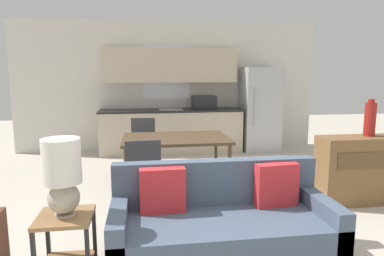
{
  "coord_description": "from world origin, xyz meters",
  "views": [
    {
      "loc": [
        -0.6,
        -2.72,
        1.63
      ],
      "look_at": [
        0.02,
        1.5,
        0.95
      ],
      "focal_mm": 32.0,
      "sensor_mm": 36.0,
      "label": 1
    }
  ],
  "objects": [
    {
      "name": "side_table",
      "position": [
        -1.22,
        -0.06,
        0.35
      ],
      "size": [
        0.42,
        0.42,
        0.53
      ],
      "color": "olive",
      "rests_on": "ground_plane"
    },
    {
      "name": "kitchen_counter",
      "position": [
        0.01,
        4.33,
        0.84
      ],
      "size": [
        2.93,
        0.65,
        2.15
      ],
      "color": "beige",
      "rests_on": "ground_plane"
    },
    {
      "name": "credenza",
      "position": [
        2.09,
        1.12,
        0.43
      ],
      "size": [
        1.01,
        0.39,
        0.85
      ],
      "color": "brown",
      "rests_on": "ground_plane"
    },
    {
      "name": "couch",
      "position": [
        0.07,
        0.06,
        0.33
      ],
      "size": [
        1.9,
        0.8,
        0.84
      ],
      "color": "#3D2D1E",
      "rests_on": "ground_plane"
    },
    {
      "name": "table_lamp",
      "position": [
        -1.22,
        -0.05,
        0.86
      ],
      "size": [
        0.29,
        0.29,
        0.61
      ],
      "color": "#B2A893",
      "rests_on": "side_table"
    },
    {
      "name": "refrigerator",
      "position": [
        1.89,
        4.24,
        0.88
      ],
      "size": [
        0.76,
        0.7,
        1.76
      ],
      "color": "#B7BABC",
      "rests_on": "ground_plane"
    },
    {
      "name": "dining_table",
      "position": [
        -0.14,
        2.06,
        0.67
      ],
      "size": [
        1.49,
        0.99,
        0.73
      ],
      "color": "brown",
      "rests_on": "ground_plane"
    },
    {
      "name": "dining_chair_far_left",
      "position": [
        -0.6,
        2.89,
        0.5
      ],
      "size": [
        0.47,
        0.47,
        0.9
      ],
      "rotation": [
        0.0,
        0.0,
        -0.14
      ],
      "color": "#38383D",
      "rests_on": "ground_plane"
    },
    {
      "name": "vase",
      "position": [
        2.23,
        1.16,
        1.07
      ],
      "size": [
        0.14,
        0.14,
        0.46
      ],
      "color": "maroon",
      "rests_on": "credenza"
    },
    {
      "name": "wall_back",
      "position": [
        -0.0,
        4.63,
        1.35
      ],
      "size": [
        6.4,
        0.07,
        2.7
      ],
      "color": "silver",
      "rests_on": "ground_plane"
    },
    {
      "name": "dining_chair_near_left",
      "position": [
        -0.61,
        1.16,
        0.5
      ],
      "size": [
        0.45,
        0.45,
        0.9
      ],
      "rotation": [
        0.0,
        0.0,
        3.21
      ],
      "color": "#38383D",
      "rests_on": "ground_plane"
    }
  ]
}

